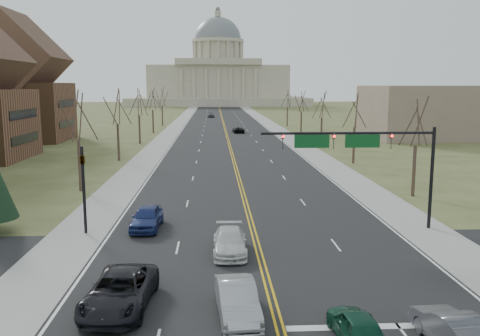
{
  "coord_description": "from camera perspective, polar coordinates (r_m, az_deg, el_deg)",
  "views": [
    {
      "loc": [
        -2.7,
        -20.62,
        10.01
      ],
      "look_at": [
        -0.45,
        22.39,
        3.0
      ],
      "focal_mm": 38.0,
      "sensor_mm": 36.0,
      "label": 1
    }
  ],
  "objects": [
    {
      "name": "ground",
      "position": [
        23.08,
        4.19,
        -16.48
      ],
      "size": [
        600.0,
        600.0,
        0.0
      ],
      "primitive_type": "plane",
      "color": "#454924",
      "rests_on": "ground"
    },
    {
      "name": "car_nb_outer_lead",
      "position": [
        21.96,
        22.9,
        -16.45
      ],
      "size": [
        1.99,
        4.64,
        1.49
      ],
      "primitive_type": "imported",
      "rotation": [
        0.0,
        0.0,
        3.24
      ],
      "color": "#46484D",
      "rests_on": "road"
    },
    {
      "name": "signal_left",
      "position": [
        35.8,
        -17.18,
        -1.3
      ],
      "size": [
        0.32,
        0.36,
        6.0
      ],
      "color": "black",
      "rests_on": "ground"
    },
    {
      "name": "car_sb_outer_lead",
      "position": [
        24.19,
        -13.36,
        -13.32
      ],
      "size": [
        3.13,
        6.07,
        1.64
      ],
      "primitive_type": "imported",
      "rotation": [
        0.0,
        0.0,
        -0.07
      ],
      "color": "black",
      "rests_on": "road"
    },
    {
      "name": "bldg_left_far",
      "position": [
        100.99,
        -23.71,
        8.21
      ],
      "size": [
        17.1,
        14.28,
        23.25
      ],
      "color": "brown",
      "rests_on": "ground"
    },
    {
      "name": "tree_r_3",
      "position": [
        106.25,
        6.92,
        7.31
      ],
      "size": [
        3.74,
        3.74,
        8.5
      ],
      "color": "#3C2A23",
      "rests_on": "ground"
    },
    {
      "name": "edge_line_right",
      "position": [
        131.6,
        2.47,
        4.88
      ],
      "size": [
        0.15,
        380.0,
        0.01
      ],
      "primitive_type": "cube",
      "color": "silver",
      "rests_on": "road"
    },
    {
      "name": "center_line",
      "position": [
        131.03,
        -1.82,
        4.87
      ],
      "size": [
        0.42,
        380.0,
        0.01
      ],
      "primitive_type": "cube",
      "color": "gold",
      "rests_on": "road"
    },
    {
      "name": "stop_bar",
      "position": [
        23.33,
        17.34,
        -16.57
      ],
      "size": [
        9.5,
        0.5,
        0.01
      ],
      "primitive_type": "cube",
      "color": "silver",
      "rests_on": "road"
    },
    {
      "name": "road",
      "position": [
        131.03,
        -1.82,
        4.86
      ],
      "size": [
        20.0,
        380.0,
        0.01
      ],
      "primitive_type": "cube",
      "color": "black",
      "rests_on": "ground"
    },
    {
      "name": "sidewalk_left",
      "position": [
        131.33,
        -7.08,
        4.81
      ],
      "size": [
        4.0,
        380.0,
        0.03
      ],
      "primitive_type": "cube",
      "color": "gray",
      "rests_on": "ground"
    },
    {
      "name": "bldg_right_mass",
      "position": [
        105.76,
        20.93,
        5.92
      ],
      "size": [
        25.0,
        20.0,
        10.0
      ],
      "primitive_type": "cube",
      "color": "#7A6557",
      "rests_on": "ground"
    },
    {
      "name": "sidewalk_right",
      "position": [
        131.83,
        3.42,
        4.88
      ],
      "size": [
        4.0,
        380.0,
        0.03
      ],
      "primitive_type": "cube",
      "color": "gray",
      "rests_on": "ground"
    },
    {
      "name": "tree_l_0",
      "position": [
        50.37,
        -17.79,
        5.31
      ],
      "size": [
        3.96,
        3.96,
        9.0
      ],
      "color": "#3C2A23",
      "rests_on": "ground"
    },
    {
      "name": "car_sb_inner_second",
      "position": [
        30.85,
        -1.15,
        -8.29
      ],
      "size": [
        2.05,
        4.89,
        1.41
      ],
      "primitive_type": "imported",
      "rotation": [
        0.0,
        0.0,
        -0.02
      ],
      "color": "silver",
      "rests_on": "road"
    },
    {
      "name": "car_nb_inner_lead",
      "position": [
        21.36,
        12.98,
        -16.92
      ],
      "size": [
        1.84,
        4.01,
        1.33
      ],
      "primitive_type": "imported",
      "rotation": [
        0.0,
        0.0,
        3.21
      ],
      "color": "#0D3A28",
      "rests_on": "road"
    },
    {
      "name": "tree_l_2",
      "position": [
        89.6,
        -11.3,
        7.1
      ],
      "size": [
        3.96,
        3.96,
        9.0
      ],
      "color": "#3C2A23",
      "rests_on": "ground"
    },
    {
      "name": "tree_l_1",
      "position": [
        69.87,
        -13.64,
        6.47
      ],
      "size": [
        3.96,
        3.96,
        9.0
      ],
      "color": "#3C2A23",
      "rests_on": "ground"
    },
    {
      "name": "capitol",
      "position": [
        270.58,
        -2.47,
        10.12
      ],
      "size": [
        90.0,
        60.0,
        50.0
      ],
      "color": "#BDB79D",
      "rests_on": "ground"
    },
    {
      "name": "tree_l_4",
      "position": [
        129.29,
        -8.76,
        7.78
      ],
      "size": [
        3.96,
        3.96,
        9.0
      ],
      "color": "#3C2A23",
      "rests_on": "ground"
    },
    {
      "name": "tree_r_1",
      "position": [
        67.23,
        12.79,
        6.07
      ],
      "size": [
        3.74,
        3.74,
        8.5
      ],
      "color": "#3C2A23",
      "rests_on": "ground"
    },
    {
      "name": "cross_road",
      "position": [
        28.57,
        2.67,
        -11.26
      ],
      "size": [
        120.0,
        14.0,
        0.01
      ],
      "primitive_type": "cube",
      "color": "black",
      "rests_on": "ground"
    },
    {
      "name": "signal_mast",
      "position": [
        35.85,
        13.47,
        2.18
      ],
      "size": [
        12.12,
        0.44,
        7.2
      ],
      "color": "black",
      "rests_on": "ground"
    },
    {
      "name": "tree_r_2",
      "position": [
        86.63,
        9.2,
        6.84
      ],
      "size": [
        3.74,
        3.74,
        8.5
      ],
      "color": "#3C2A23",
      "rests_on": "ground"
    },
    {
      "name": "car_sb_outer_second",
      "position": [
        36.5,
        -10.42,
        -5.5
      ],
      "size": [
        2.14,
        4.83,
        1.62
      ],
      "primitive_type": "imported",
      "rotation": [
        0.0,
        0.0,
        -0.05
      ],
      "color": "navy",
      "rests_on": "road"
    },
    {
      "name": "car_sb_inner_lead",
      "position": [
        22.81,
        -0.32,
        -14.61
      ],
      "size": [
        2.0,
        4.8,
        1.54
      ],
      "primitive_type": "imported",
      "rotation": [
        0.0,
        0.0,
        0.08
      ],
      "color": "#92949A",
      "rests_on": "road"
    },
    {
      "name": "tree_l_3",
      "position": [
        109.42,
        -9.8,
        7.5
      ],
      "size": [
        3.96,
        3.96,
        9.0
      ],
      "color": "#3C2A23",
      "rests_on": "ground"
    },
    {
      "name": "tree_r_4",
      "position": [
        125.99,
        5.35,
        7.63
      ],
      "size": [
        3.74,
        3.74,
        8.5
      ],
      "color": "#3C2A23",
      "rests_on": "ground"
    },
    {
      "name": "car_far_nb",
      "position": [
        108.96,
        -0.19,
        4.33
      ],
      "size": [
        2.5,
        4.9,
        1.32
      ],
      "primitive_type": "imported",
      "rotation": [
        0.0,
        0.0,
        3.21
      ],
      "color": "black",
      "rests_on": "road"
    },
    {
      "name": "edge_line_left",
      "position": [
        131.2,
        -6.11,
        4.82
      ],
      "size": [
        0.15,
        380.0,
        0.01
      ],
      "primitive_type": "cube",
      "color": "silver",
      "rests_on": "road"
    },
    {
      "name": "tree_r_0",
      "position": [
        48.32,
        19.2,
        4.63
      ],
      "size": [
        3.74,
        3.74,
        8.5
      ],
      "color": "#3C2A23",
      "rests_on": "ground"
    },
    {
      "name": "car_far_sb",
      "position": [
        162.33,
        -3.29,
        5.99
      ],
      "size": [
        2.25,
        4.96,
        1.65
      ],
      "primitive_type": "imported",
      "rotation": [
        0.0,
        0.0,
        0.06
      ],
      "color": "#575B60",
      "rests_on": "road"
    }
  ]
}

